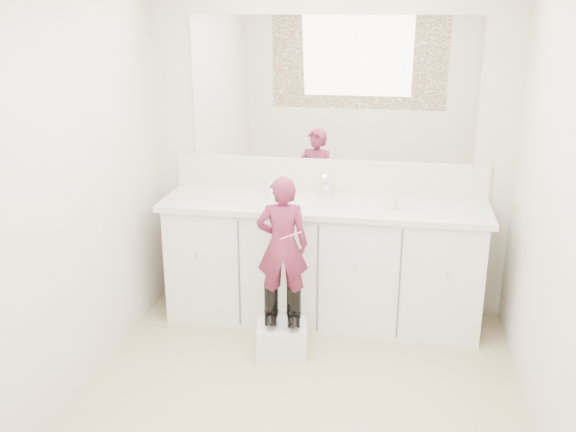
# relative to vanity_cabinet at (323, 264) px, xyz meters

# --- Properties ---
(floor) EXTENTS (3.00, 3.00, 0.00)m
(floor) POSITION_rel_vanity_cabinet_xyz_m (0.00, -1.23, -0.42)
(floor) COLOR #988A63
(floor) RESTS_ON ground
(wall_back) EXTENTS (2.60, 0.00, 2.60)m
(wall_back) POSITION_rel_vanity_cabinet_xyz_m (0.00, 0.27, 0.77)
(wall_back) COLOR beige
(wall_back) RESTS_ON floor
(wall_front) EXTENTS (2.60, 0.00, 2.60)m
(wall_front) POSITION_rel_vanity_cabinet_xyz_m (0.00, -2.73, 0.77)
(wall_front) COLOR beige
(wall_front) RESTS_ON floor
(wall_left) EXTENTS (0.00, 3.00, 3.00)m
(wall_left) POSITION_rel_vanity_cabinet_xyz_m (-1.30, -1.23, 0.78)
(wall_left) COLOR beige
(wall_left) RESTS_ON floor
(wall_right) EXTENTS (0.00, 3.00, 3.00)m
(wall_right) POSITION_rel_vanity_cabinet_xyz_m (1.30, -1.23, 0.78)
(wall_right) COLOR beige
(wall_right) RESTS_ON floor
(vanity_cabinet) EXTENTS (2.20, 0.55, 0.85)m
(vanity_cabinet) POSITION_rel_vanity_cabinet_xyz_m (0.00, 0.00, 0.00)
(vanity_cabinet) COLOR silver
(vanity_cabinet) RESTS_ON floor
(countertop) EXTENTS (2.28, 0.58, 0.04)m
(countertop) POSITION_rel_vanity_cabinet_xyz_m (0.00, -0.01, 0.45)
(countertop) COLOR beige
(countertop) RESTS_ON vanity_cabinet
(backsplash) EXTENTS (2.28, 0.03, 0.25)m
(backsplash) POSITION_rel_vanity_cabinet_xyz_m (0.00, 0.26, 0.59)
(backsplash) COLOR beige
(backsplash) RESTS_ON countertop
(mirror) EXTENTS (2.00, 0.02, 1.00)m
(mirror) POSITION_rel_vanity_cabinet_xyz_m (0.00, 0.26, 1.22)
(mirror) COLOR white
(mirror) RESTS_ON wall_back
(dot_panel) EXTENTS (2.00, 0.01, 1.20)m
(dot_panel) POSITION_rel_vanity_cabinet_xyz_m (0.00, -2.71, 1.22)
(dot_panel) COLOR #472819
(dot_panel) RESTS_ON wall_front
(faucet) EXTENTS (0.08, 0.08, 0.10)m
(faucet) POSITION_rel_vanity_cabinet_xyz_m (0.00, 0.15, 0.52)
(faucet) COLOR silver
(faucet) RESTS_ON countertop
(cup) EXTENTS (0.13, 0.13, 0.10)m
(cup) POSITION_rel_vanity_cabinet_xyz_m (0.47, -0.06, 0.51)
(cup) COLOR beige
(cup) RESTS_ON countertop
(soap_bottle) EXTENTS (0.09, 0.10, 0.18)m
(soap_bottle) POSITION_rel_vanity_cabinet_xyz_m (-0.36, 0.06, 0.56)
(soap_bottle) COLOR white
(soap_bottle) RESTS_ON countertop
(step_stool) EXTENTS (0.36, 0.32, 0.21)m
(step_stool) POSITION_rel_vanity_cabinet_xyz_m (-0.20, -0.55, -0.32)
(step_stool) COLOR silver
(step_stool) RESTS_ON floor
(boot_left) EXTENTS (0.13, 0.19, 0.27)m
(boot_left) POSITION_rel_vanity_cabinet_xyz_m (-0.27, -0.53, -0.08)
(boot_left) COLOR black
(boot_left) RESTS_ON step_stool
(boot_right) EXTENTS (0.13, 0.19, 0.27)m
(boot_right) POSITION_rel_vanity_cabinet_xyz_m (-0.12, -0.53, -0.08)
(boot_right) COLOR black
(boot_right) RESTS_ON step_stool
(toddler) EXTENTS (0.36, 0.27, 0.90)m
(toddler) POSITION_rel_vanity_cabinet_xyz_m (-0.20, -0.53, 0.33)
(toddler) COLOR #A5325E
(toddler) RESTS_ON step_stool
(toothbrush) EXTENTS (0.14, 0.03, 0.06)m
(toothbrush) POSITION_rel_vanity_cabinet_xyz_m (-0.13, -0.61, 0.43)
(toothbrush) COLOR #D5528C
(toothbrush) RESTS_ON toddler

